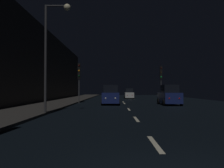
{
  "coord_description": "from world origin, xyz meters",
  "views": [
    {
      "loc": [
        -1.23,
        -4.02,
        1.63
      ],
      "look_at": [
        -1.39,
        15.63,
        2.11
      ],
      "focal_mm": 37.29,
      "sensor_mm": 36.0,
      "label": 1
    }
  ],
  "objects_px": {
    "car_distant_taillights": "(129,94)",
    "car_parked_right_far": "(169,96)",
    "car_approaching_headlights": "(111,96)",
    "traffic_light_far_right": "(161,75)",
    "streetlamp_overhead": "(53,41)",
    "traffic_light_far_left": "(79,74)"
  },
  "relations": [
    {
      "from": "traffic_light_far_right",
      "to": "streetlamp_overhead",
      "type": "xyz_separation_m",
      "value": [
        -10.73,
        -18.04,
        1.15
      ]
    },
    {
      "from": "traffic_light_far_right",
      "to": "streetlamp_overhead",
      "type": "height_order",
      "value": "streetlamp_overhead"
    },
    {
      "from": "car_distant_taillights",
      "to": "car_parked_right_far",
      "type": "relative_size",
      "value": 0.87
    },
    {
      "from": "traffic_light_far_left",
      "to": "car_approaching_headlights",
      "type": "relative_size",
      "value": 1.15
    },
    {
      "from": "car_parked_right_far",
      "to": "car_approaching_headlights",
      "type": "bearing_deg",
      "value": 84.7
    },
    {
      "from": "traffic_light_far_right",
      "to": "car_parked_right_far",
      "type": "xyz_separation_m",
      "value": [
        -0.8,
        -8.24,
        -2.67
      ]
    },
    {
      "from": "traffic_light_far_left",
      "to": "car_distant_taillights",
      "type": "xyz_separation_m",
      "value": [
        7.0,
        13.71,
        -2.69
      ]
    },
    {
      "from": "car_approaching_headlights",
      "to": "car_distant_taillights",
      "type": "xyz_separation_m",
      "value": [
        3.08,
        16.56,
        -0.13
      ]
    },
    {
      "from": "car_distant_taillights",
      "to": "car_parked_right_far",
      "type": "bearing_deg",
      "value": -169.47
    },
    {
      "from": "traffic_light_far_right",
      "to": "traffic_light_far_left",
      "type": "height_order",
      "value": "traffic_light_far_right"
    },
    {
      "from": "traffic_light_far_right",
      "to": "car_approaching_headlights",
      "type": "relative_size",
      "value": 1.18
    },
    {
      "from": "traffic_light_far_left",
      "to": "car_approaching_headlights",
      "type": "height_order",
      "value": "traffic_light_far_left"
    },
    {
      "from": "traffic_light_far_left",
      "to": "car_distant_taillights",
      "type": "height_order",
      "value": "traffic_light_far_left"
    },
    {
      "from": "traffic_light_far_left",
      "to": "car_parked_right_far",
      "type": "distance_m",
      "value": 11.05
    },
    {
      "from": "traffic_light_far_left",
      "to": "car_approaching_headlights",
      "type": "bearing_deg",
      "value": 50.04
    },
    {
      "from": "streetlamp_overhead",
      "to": "car_distant_taillights",
      "type": "distance_m",
      "value": 28.05
    },
    {
      "from": "car_parked_right_far",
      "to": "car_distant_taillights",
      "type": "bearing_deg",
      "value": 10.53
    },
    {
      "from": "car_approaching_headlights",
      "to": "car_parked_right_far",
      "type": "distance_m",
      "value": 6.3
    },
    {
      "from": "traffic_light_far_right",
      "to": "streetlamp_overhead",
      "type": "distance_m",
      "value": 21.03
    },
    {
      "from": "car_approaching_headlights",
      "to": "car_distant_taillights",
      "type": "height_order",
      "value": "car_approaching_headlights"
    },
    {
      "from": "traffic_light_far_right",
      "to": "car_approaching_headlights",
      "type": "height_order",
      "value": "traffic_light_far_right"
    },
    {
      "from": "streetlamp_overhead",
      "to": "car_parked_right_far",
      "type": "height_order",
      "value": "streetlamp_overhead"
    }
  ]
}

